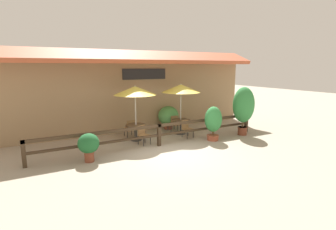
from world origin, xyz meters
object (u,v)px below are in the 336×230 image
at_px(chair_middle_streetside, 187,128).
at_px(potted_plant_small_flowering, 89,145).
at_px(dining_table_near, 136,128).
at_px(chair_near_streetside, 143,134).
at_px(patio_umbrella_middle, 181,88).
at_px(chair_middle_wallside, 173,122).
at_px(dining_table_middle, 181,122).
at_px(patio_umbrella_near, 135,91).
at_px(chair_near_wallside, 130,127).
at_px(potted_plant_entrance_palm, 213,121).
at_px(potted_plant_corner_fern, 168,116).
at_px(potted_plant_tall_tropical, 244,106).

height_order(chair_middle_streetside, potted_plant_small_flowering, potted_plant_small_flowering).
distance_m(dining_table_near, chair_near_streetside, 0.75).
height_order(dining_table_near, chair_middle_streetside, chair_middle_streetside).
height_order(chair_near_streetside, patio_umbrella_middle, patio_umbrella_middle).
bearing_deg(chair_middle_wallside, dining_table_near, 19.23).
distance_m(patio_umbrella_middle, chair_middle_streetside, 1.99).
height_order(patio_umbrella_middle, dining_table_middle, patio_umbrella_middle).
distance_m(patio_umbrella_near, chair_middle_wallside, 3.14).
bearing_deg(chair_near_wallside, patio_umbrella_middle, 161.70).
bearing_deg(chair_near_wallside, dining_table_near, 89.70).
bearing_deg(chair_near_streetside, chair_near_wallside, 77.89).
xyz_separation_m(patio_umbrella_near, potted_plant_entrance_palm, (3.13, -1.74, -1.40)).
xyz_separation_m(dining_table_near, patio_umbrella_middle, (2.44, 0.02, 1.72)).
height_order(chair_middle_streetside, chair_middle_wallside, same).
distance_m(dining_table_middle, chair_middle_wallside, 0.73).
xyz_separation_m(dining_table_near, chair_near_wallside, (-0.02, 0.73, -0.13)).
bearing_deg(patio_umbrella_middle, potted_plant_corner_fern, 92.78).
bearing_deg(chair_near_wallside, potted_plant_corner_fern, -171.24).
bearing_deg(dining_table_near, chair_near_streetside, -86.49).
distance_m(chair_near_streetside, potted_plant_entrance_palm, 3.27).
distance_m(dining_table_near, chair_near_wallside, 0.74).
xyz_separation_m(patio_umbrella_middle, dining_table_middle, (0.00, 0.00, -1.72)).
xyz_separation_m(patio_umbrella_near, chair_near_streetside, (0.04, -0.73, -1.85)).
bearing_deg(dining_table_near, dining_table_middle, 0.41).
bearing_deg(potted_plant_entrance_palm, patio_umbrella_middle, 111.29).
height_order(potted_plant_entrance_palm, potted_plant_corner_fern, potted_plant_entrance_palm).
distance_m(patio_umbrella_near, dining_table_near, 1.72).
distance_m(dining_table_middle, potted_plant_small_flowering, 5.31).
height_order(chair_near_streetside, dining_table_middle, chair_near_streetside).
bearing_deg(potted_plant_tall_tropical, chair_middle_wallside, 137.52).
xyz_separation_m(patio_umbrella_middle, potted_plant_tall_tropical, (2.61, -1.68, -0.85)).
height_order(patio_umbrella_near, potted_plant_entrance_palm, patio_umbrella_near).
relative_size(chair_middle_streetside, chair_middle_wallside, 1.00).
xyz_separation_m(chair_middle_wallside, potted_plant_corner_fern, (-0.04, 0.46, 0.26)).
bearing_deg(patio_umbrella_near, chair_middle_wallside, 16.86).
relative_size(chair_near_wallside, potted_plant_corner_fern, 0.66).
bearing_deg(dining_table_middle, chair_middle_wallside, 91.27).
bearing_deg(chair_middle_streetside, patio_umbrella_near, 156.31).
height_order(chair_middle_streetside, potted_plant_entrance_palm, potted_plant_entrance_palm).
bearing_deg(dining_table_middle, patio_umbrella_middle, -116.57).
height_order(potted_plant_tall_tropical, potted_plant_corner_fern, potted_plant_tall_tropical).
height_order(chair_near_wallside, potted_plant_small_flowering, potted_plant_small_flowering).
relative_size(patio_umbrella_near, patio_umbrella_middle, 1.00).
bearing_deg(chair_middle_streetside, dining_table_middle, 75.95).
height_order(chair_near_streetside, potted_plant_small_flowering, potted_plant_small_flowering).
bearing_deg(potted_plant_entrance_palm, chair_middle_streetside, 126.64).
bearing_deg(dining_table_near, patio_umbrella_middle, 0.41).
height_order(patio_umbrella_middle, chair_middle_streetside, patio_umbrella_middle).
xyz_separation_m(chair_middle_streetside, potted_plant_entrance_palm, (0.77, -1.04, 0.45)).
height_order(patio_umbrella_middle, potted_plant_small_flowering, patio_umbrella_middle).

